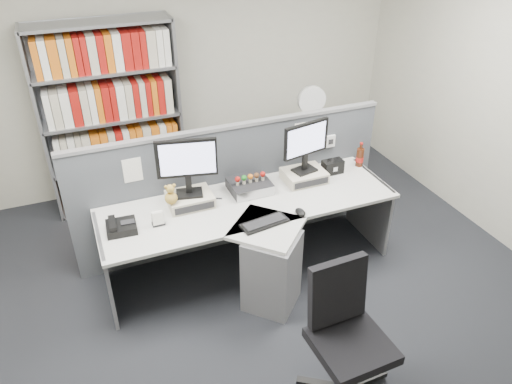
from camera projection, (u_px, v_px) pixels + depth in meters
name	position (u px, v px, depth m)	size (l,w,h in m)	color
ground	(286.00, 326.00, 4.03)	(5.50, 5.50, 0.00)	#24252A
room_shell	(295.00, 124.00, 3.09)	(5.04, 5.54, 2.72)	beige
partition	(233.00, 186.00, 4.68)	(3.00, 0.08, 1.27)	#4B4F55
desk	(258.00, 241.00, 4.26)	(2.60, 1.20, 0.72)	beige
monitor_riser_left	(190.00, 199.00, 4.25)	(0.38, 0.31, 0.10)	beige
monitor_riser_right	(304.00, 176.00, 4.60)	(0.38, 0.31, 0.10)	beige
monitor_left	(187.00, 163.00, 4.06)	(0.50, 0.21, 0.52)	black
monitor_right	(306.00, 143.00, 4.42)	(0.47, 0.19, 0.48)	black
desktop_pc	(250.00, 186.00, 4.44)	(0.36, 0.32, 0.09)	black
figurines	(250.00, 177.00, 4.37)	(0.29, 0.05, 0.09)	beige
keyboard	(264.00, 223.00, 4.01)	(0.42, 0.21, 0.03)	black
mouse	(300.00, 212.00, 4.12)	(0.08, 0.12, 0.05)	black
desk_phone	(121.00, 227.00, 3.92)	(0.25, 0.23, 0.10)	black
desk_calendar	(158.00, 219.00, 3.99)	(0.10, 0.08, 0.12)	black
plush_toy	(171.00, 196.00, 4.06)	(0.11, 0.11, 0.18)	#A68537
speaker	(333.00, 167.00, 4.71)	(0.20, 0.11, 0.13)	black
cola_bottle	(360.00, 157.00, 4.82)	(0.08, 0.08, 0.25)	#3F190A
shelving_unit	(113.00, 121.00, 5.16)	(1.41, 0.40, 2.00)	gray
filing_cabinet	(308.00, 158.00, 5.81)	(0.45, 0.61, 0.70)	gray
desk_fan	(311.00, 103.00, 5.45)	(0.32, 0.19, 0.53)	white
office_chair	(345.00, 332.00, 3.27)	(0.65, 0.67, 1.01)	silver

